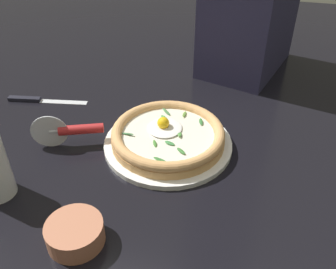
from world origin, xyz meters
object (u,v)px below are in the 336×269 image
at_px(pizza, 168,135).
at_px(pizza_cutter, 72,130).
at_px(table_knife, 36,100).
at_px(side_bowl, 75,233).

xyz_separation_m(pizza, pizza_cutter, (-0.05, 0.21, 0.01)).
bearing_deg(table_knife, side_bowl, -142.71).
height_order(pizza, pizza_cutter, pizza_cutter).
xyz_separation_m(side_bowl, table_knife, (0.40, 0.30, -0.02)).
bearing_deg(pizza, pizza_cutter, 102.39).
height_order(side_bowl, table_knife, side_bowl).
bearing_deg(pizza, side_bowl, 162.86).
bearing_deg(pizza_cutter, side_bowl, -154.06).
distance_m(side_bowl, pizza_cutter, 0.28).
relative_size(pizza, pizza_cutter, 1.65).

